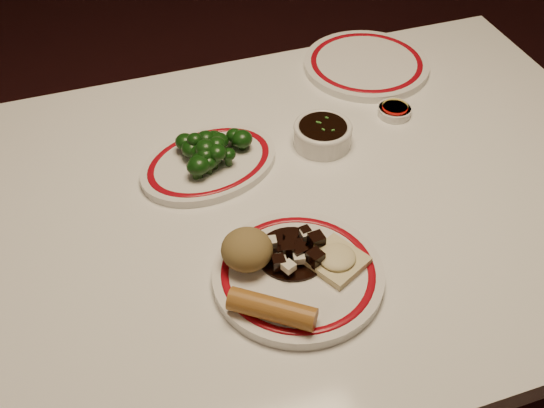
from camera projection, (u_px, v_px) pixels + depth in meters
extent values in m
cube|color=white|center=(318.00, 200.00, 1.19)|extent=(1.20, 0.90, 0.04)
cylinder|color=black|center=(33.00, 261.00, 1.59)|extent=(0.06, 0.06, 0.71)
cylinder|color=black|center=(443.00, 163.00, 1.84)|extent=(0.06, 0.06, 0.71)
cylinder|color=white|center=(298.00, 276.00, 1.02)|extent=(0.32, 0.32, 0.02)
torus|color=maroon|center=(298.00, 272.00, 1.02)|extent=(0.28, 0.28, 0.00)
ellipsoid|color=olive|center=(247.00, 249.00, 1.01)|extent=(0.08, 0.08, 0.06)
cylinder|color=#A26727|center=(272.00, 309.00, 0.95)|extent=(0.12, 0.10, 0.03)
cube|color=beige|center=(337.00, 261.00, 1.03)|extent=(0.10, 0.10, 0.01)
ellipsoid|color=beige|center=(337.00, 257.00, 1.02)|extent=(0.06, 0.06, 0.02)
cylinder|color=black|center=(292.00, 254.00, 1.04)|extent=(0.11, 0.11, 0.00)
cube|color=black|center=(273.00, 259.00, 1.03)|extent=(0.02, 0.02, 0.02)
cube|color=black|center=(291.00, 242.00, 1.04)|extent=(0.02, 0.02, 0.02)
cube|color=black|center=(292.00, 250.00, 1.04)|extent=(0.03, 0.03, 0.02)
cube|color=black|center=(283.00, 251.00, 1.03)|extent=(0.02, 0.02, 0.02)
cube|color=black|center=(289.00, 268.00, 1.01)|extent=(0.02, 0.02, 0.02)
cube|color=black|center=(298.00, 249.00, 1.03)|extent=(0.03, 0.03, 0.02)
cube|color=black|center=(293.00, 253.00, 1.03)|extent=(0.02, 0.02, 0.01)
cube|color=black|center=(299.00, 252.00, 1.02)|extent=(0.03, 0.03, 0.02)
cube|color=black|center=(293.00, 247.00, 1.03)|extent=(0.02, 0.02, 0.02)
cube|color=black|center=(286.00, 248.00, 1.04)|extent=(0.02, 0.02, 0.02)
cube|color=black|center=(298.00, 245.00, 1.04)|extent=(0.02, 0.02, 0.01)
cube|color=black|center=(305.00, 232.00, 1.05)|extent=(0.02, 0.02, 0.01)
cube|color=black|center=(315.00, 258.00, 1.01)|extent=(0.03, 0.03, 0.02)
cube|color=black|center=(316.00, 241.00, 1.04)|extent=(0.02, 0.02, 0.02)
cube|color=black|center=(287.00, 250.00, 1.02)|extent=(0.02, 0.02, 0.02)
cube|color=black|center=(278.00, 262.00, 1.01)|extent=(0.02, 0.02, 0.02)
cube|color=black|center=(291.00, 238.00, 1.05)|extent=(0.02, 0.02, 0.02)
cube|color=black|center=(297.00, 248.00, 1.04)|extent=(0.02, 0.02, 0.02)
cube|color=beige|center=(306.00, 235.00, 1.05)|extent=(0.02, 0.02, 0.01)
cube|color=beige|center=(280.00, 260.00, 1.02)|extent=(0.02, 0.02, 0.01)
cube|color=beige|center=(299.00, 258.00, 1.01)|extent=(0.02, 0.02, 0.01)
cube|color=beige|center=(289.00, 267.00, 1.00)|extent=(0.02, 0.02, 0.01)
cube|color=beige|center=(271.00, 242.00, 1.03)|extent=(0.02, 0.02, 0.01)
torus|color=maroon|center=(209.00, 161.00, 1.21)|extent=(0.28, 0.28, 0.00)
cylinder|color=#23471C|center=(199.00, 173.00, 1.17)|extent=(0.01, 0.01, 0.01)
ellipsoid|color=#0F350D|center=(199.00, 165.00, 1.16)|extent=(0.04, 0.04, 0.03)
cylinder|color=#23471C|center=(209.00, 169.00, 1.18)|extent=(0.01, 0.01, 0.01)
ellipsoid|color=#0F350D|center=(208.00, 162.00, 1.17)|extent=(0.03, 0.03, 0.02)
cylinder|color=#23471C|center=(209.00, 158.00, 1.20)|extent=(0.01, 0.01, 0.02)
ellipsoid|color=#0F350D|center=(209.00, 150.00, 1.19)|extent=(0.04, 0.04, 0.03)
cylinder|color=#23471C|center=(193.00, 156.00, 1.21)|extent=(0.01, 0.01, 0.01)
ellipsoid|color=#0F350D|center=(192.00, 149.00, 1.20)|extent=(0.04, 0.04, 0.03)
cylinder|color=#23471C|center=(186.00, 149.00, 1.23)|extent=(0.01, 0.01, 0.01)
ellipsoid|color=#0F350D|center=(185.00, 142.00, 1.21)|extent=(0.04, 0.04, 0.03)
cylinder|color=#23471C|center=(211.00, 157.00, 1.21)|extent=(0.01, 0.01, 0.01)
ellipsoid|color=#0F350D|center=(211.00, 150.00, 1.20)|extent=(0.03, 0.03, 0.02)
cylinder|color=#23471C|center=(234.00, 142.00, 1.24)|extent=(0.01, 0.01, 0.01)
ellipsoid|color=#0F350D|center=(234.00, 135.00, 1.23)|extent=(0.03, 0.03, 0.02)
cylinder|color=#23471C|center=(200.00, 159.00, 1.20)|extent=(0.01, 0.01, 0.01)
ellipsoid|color=#0F350D|center=(199.00, 151.00, 1.19)|extent=(0.03, 0.03, 0.03)
cylinder|color=#23471C|center=(196.00, 174.00, 1.17)|extent=(0.01, 0.01, 0.02)
ellipsoid|color=#0F350D|center=(195.00, 167.00, 1.16)|extent=(0.03, 0.03, 0.02)
cylinder|color=#23471C|center=(206.00, 147.00, 1.23)|extent=(0.01, 0.01, 0.01)
ellipsoid|color=#0F350D|center=(206.00, 139.00, 1.21)|extent=(0.03, 0.03, 0.03)
cylinder|color=#23471C|center=(242.00, 146.00, 1.23)|extent=(0.01, 0.01, 0.01)
ellipsoid|color=#0F350D|center=(242.00, 139.00, 1.22)|extent=(0.04, 0.04, 0.03)
cylinder|color=#23471C|center=(214.00, 165.00, 1.19)|extent=(0.01, 0.01, 0.01)
ellipsoid|color=#0F350D|center=(214.00, 158.00, 1.18)|extent=(0.03, 0.03, 0.02)
cylinder|color=#23471C|center=(199.00, 149.00, 1.22)|extent=(0.01, 0.01, 0.02)
ellipsoid|color=#0F350D|center=(198.00, 142.00, 1.21)|extent=(0.03, 0.03, 0.02)
cylinder|color=#23471C|center=(200.00, 169.00, 1.18)|extent=(0.01, 0.01, 0.01)
ellipsoid|color=#0F350D|center=(199.00, 162.00, 1.17)|extent=(0.03, 0.03, 0.02)
cylinder|color=#23471C|center=(219.00, 148.00, 1.23)|extent=(0.01, 0.01, 0.01)
ellipsoid|color=#0F350D|center=(219.00, 141.00, 1.22)|extent=(0.04, 0.04, 0.03)
cylinder|color=#23471C|center=(199.00, 159.00, 1.20)|extent=(0.01, 0.01, 0.01)
ellipsoid|color=#0F350D|center=(199.00, 152.00, 1.19)|extent=(0.03, 0.03, 0.03)
cylinder|color=#23471C|center=(215.00, 145.00, 1.23)|extent=(0.01, 0.01, 0.01)
ellipsoid|color=#0F350D|center=(214.00, 139.00, 1.22)|extent=(0.03, 0.03, 0.03)
cylinder|color=#23471C|center=(202.00, 169.00, 1.18)|extent=(0.01, 0.01, 0.01)
ellipsoid|color=#0F350D|center=(201.00, 161.00, 1.17)|extent=(0.03, 0.03, 0.03)
cylinder|color=#23471C|center=(229.00, 161.00, 1.20)|extent=(0.01, 0.01, 0.02)
ellipsoid|color=#0F350D|center=(228.00, 154.00, 1.19)|extent=(0.03, 0.03, 0.02)
ellipsoid|color=#0F350D|center=(217.00, 153.00, 1.17)|extent=(0.03, 0.03, 0.03)
ellipsoid|color=#0F350D|center=(206.00, 155.00, 1.17)|extent=(0.03, 0.03, 0.03)
ellipsoid|color=#0F350D|center=(206.00, 148.00, 1.18)|extent=(0.04, 0.04, 0.03)
ellipsoid|color=#0F350D|center=(195.00, 140.00, 1.19)|extent=(0.03, 0.03, 0.02)
ellipsoid|color=#0F350D|center=(208.00, 147.00, 1.19)|extent=(0.03, 0.03, 0.02)
ellipsoid|color=#0F350D|center=(217.00, 145.00, 1.19)|extent=(0.03, 0.03, 0.03)
cylinder|color=white|center=(322.00, 136.00, 1.26)|extent=(0.11, 0.11, 0.04)
cylinder|color=black|center=(323.00, 127.00, 1.24)|extent=(0.09, 0.09, 0.00)
cylinder|color=white|center=(394.00, 112.00, 1.33)|extent=(0.06, 0.06, 0.02)
cylinder|color=#BA0F0B|center=(395.00, 108.00, 1.32)|extent=(0.05, 0.05, 0.00)
cylinder|color=white|center=(395.00, 110.00, 1.33)|extent=(0.06, 0.06, 0.02)
cylinder|color=#C7BC52|center=(395.00, 106.00, 1.33)|extent=(0.05, 0.05, 0.00)
cylinder|color=white|center=(366.00, 65.00, 1.45)|extent=(0.31, 0.31, 0.02)
torus|color=maroon|center=(367.00, 62.00, 1.45)|extent=(0.27, 0.27, 0.00)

